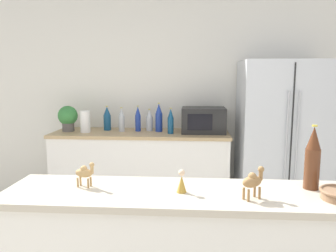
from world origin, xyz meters
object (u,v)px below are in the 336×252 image
at_px(refrigerator, 281,141).
at_px(back_bottle_1, 107,119).
at_px(paper_towel_roll, 85,122).
at_px(back_bottle_0, 149,120).
at_px(back_bottle_3, 159,118).
at_px(camel_figurine_second, 253,181).
at_px(potted_plant, 68,117).
at_px(camel_figurine, 85,172).
at_px(microwave, 203,120).
at_px(back_bottle_4, 122,120).
at_px(wise_man_figurine_crimson, 182,182).
at_px(back_bottle_2, 171,121).
at_px(back_bottle_5, 138,119).
at_px(wine_bottle, 313,159).

xyz_separation_m(refrigerator, back_bottle_1, (-1.95, 0.16, 0.20)).
height_order(paper_towel_roll, back_bottle_0, back_bottle_0).
distance_m(paper_towel_roll, back_bottle_3, 0.83).
relative_size(paper_towel_roll, camel_figurine_second, 1.56).
relative_size(potted_plant, paper_towel_roll, 1.20).
bearing_deg(back_bottle_1, refrigerator, -4.59).
relative_size(back_bottle_1, camel_figurine, 2.07).
xyz_separation_m(microwave, camel_figurine_second, (0.16, -2.11, -0.02)).
relative_size(back_bottle_4, wise_man_figurine_crimson, 2.30).
bearing_deg(back_bottle_3, paper_towel_roll, -171.70).
height_order(paper_towel_roll, back_bottle_2, back_bottle_2).
height_order(paper_towel_roll, wise_man_figurine_crimson, paper_towel_roll).
bearing_deg(back_bottle_4, paper_towel_roll, -167.37).
bearing_deg(refrigerator, camel_figurine_second, -108.53).
relative_size(camel_figurine_second, wise_man_figurine_crimson, 1.30).
bearing_deg(back_bottle_1, potted_plant, -165.94).
bearing_deg(camel_figurine_second, camel_figurine, 172.31).
xyz_separation_m(back_bottle_2, camel_figurine_second, (0.52, -2.01, -0.01)).
xyz_separation_m(microwave, back_bottle_0, (-0.62, 0.07, -0.02)).
bearing_deg(back_bottle_5, paper_towel_roll, -167.60).
height_order(back_bottle_2, back_bottle_4, back_bottle_2).
relative_size(potted_plant, back_bottle_1, 1.03).
relative_size(potted_plant, back_bottle_2, 1.03).
bearing_deg(back_bottle_2, camel_figurine_second, -75.45).
relative_size(wine_bottle, camel_figurine, 2.47).
xyz_separation_m(refrigerator, camel_figurine, (-1.54, -1.91, 0.18)).
relative_size(back_bottle_0, wine_bottle, 0.75).
distance_m(refrigerator, back_bottle_4, 1.78).
relative_size(back_bottle_2, back_bottle_4, 1.03).
relative_size(potted_plant, back_bottle_5, 1.00).
relative_size(paper_towel_roll, wise_man_figurine_crimson, 2.02).
bearing_deg(microwave, back_bottle_3, 176.75).
height_order(back_bottle_3, back_bottle_4, back_bottle_3).
xyz_separation_m(potted_plant, wine_bottle, (2.03, -1.91, 0.03)).
bearing_deg(wine_bottle, back_bottle_0, 118.90).
height_order(potted_plant, back_bottle_5, same).
xyz_separation_m(potted_plant, back_bottle_1, (0.43, 0.11, -0.03)).
relative_size(back_bottle_4, camel_figurine, 2.01).
xyz_separation_m(back_bottle_2, back_bottle_4, (-0.57, 0.10, -0.00)).
bearing_deg(paper_towel_roll, back_bottle_2, -0.96).
bearing_deg(camel_figurine_second, microwave, 94.35).
bearing_deg(back_bottle_1, back_bottle_4, -22.59).
relative_size(refrigerator, camel_figurine, 12.48).
bearing_deg(back_bottle_4, camel_figurine, -83.48).
xyz_separation_m(back_bottle_2, back_bottle_3, (-0.14, 0.14, 0.02)).
bearing_deg(wise_man_figurine_crimson, paper_towel_roll, 120.22).
height_order(back_bottle_1, back_bottle_2, back_bottle_1).
bearing_deg(back_bottle_5, camel_figurine_second, -67.16).
bearing_deg(microwave, camel_figurine_second, -85.65).
relative_size(refrigerator, back_bottle_0, 6.75).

